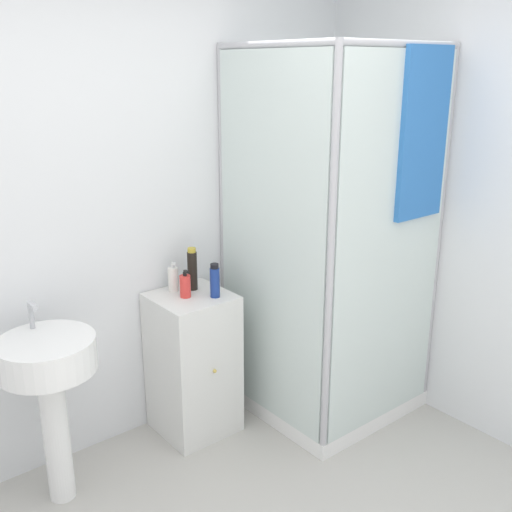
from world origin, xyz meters
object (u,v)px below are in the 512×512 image
at_px(shampoo_bottle_tall_black, 192,269).
at_px(soap_dispenser, 185,286).
at_px(shampoo_bottle_blue, 215,281).
at_px(sink, 49,376).
at_px(lotion_bottle_white, 173,279).

bearing_deg(shampoo_bottle_tall_black, soap_dispenser, -142.73).
bearing_deg(shampoo_bottle_blue, soap_dispenser, 141.31).
xyz_separation_m(soap_dispenser, shampoo_bottle_blue, (0.12, -0.10, 0.03)).
bearing_deg(soap_dispenser, shampoo_bottle_tall_black, 37.27).
height_order(sink, shampoo_bottle_blue, shampoo_bottle_blue).
relative_size(soap_dispenser, shampoo_bottle_blue, 0.82).
height_order(sink, soap_dispenser, same).
distance_m(sink, soap_dispenser, 0.82).
bearing_deg(shampoo_bottle_blue, lotion_bottle_white, 119.74).
relative_size(shampoo_bottle_tall_black, lotion_bottle_white, 1.45).
relative_size(soap_dispenser, shampoo_bottle_tall_black, 0.64).
height_order(soap_dispenser, shampoo_bottle_tall_black, shampoo_bottle_tall_black).
xyz_separation_m(soap_dispenser, lotion_bottle_white, (-0.00, 0.12, 0.01)).
xyz_separation_m(sink, soap_dispenser, (0.78, 0.08, 0.23)).
distance_m(shampoo_bottle_tall_black, shampoo_bottle_blue, 0.17).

